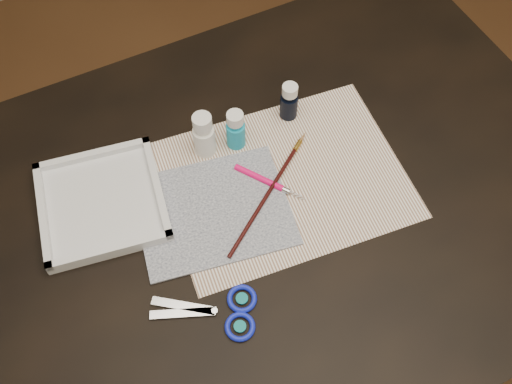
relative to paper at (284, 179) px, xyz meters
name	(u,v)px	position (x,y,z in m)	size (l,w,h in m)	color
ground	(256,331)	(-0.07, -0.03, -0.76)	(3.50, 3.50, 0.02)	#422614
table	(256,283)	(-0.07, -0.03, -0.38)	(1.30, 0.90, 0.75)	black
paper	(284,179)	(0.00, 0.00, 0.00)	(0.44, 0.34, 0.00)	white
canvas	(213,211)	(-0.15, 0.00, 0.00)	(0.27, 0.22, 0.00)	#141B38
paint_bottle_white	(204,135)	(-0.10, 0.13, 0.05)	(0.04, 0.04, 0.10)	white
paint_bottle_cyan	(236,129)	(-0.04, 0.12, 0.04)	(0.04, 0.04, 0.09)	#199BBF
paint_bottle_navy	(289,101)	(0.08, 0.13, 0.04)	(0.03, 0.03, 0.09)	black
paintbrush	(270,190)	(-0.04, -0.01, 0.01)	(0.30, 0.01, 0.01)	black
craft_knife	(270,183)	(-0.03, 0.00, 0.01)	(0.15, 0.01, 0.01)	#EC0A62
scissors	(204,315)	(-0.24, -0.17, 0.00)	(0.19, 0.10, 0.01)	silver
palette_tray	(102,202)	(-0.32, 0.10, 0.01)	(0.22, 0.22, 0.03)	silver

